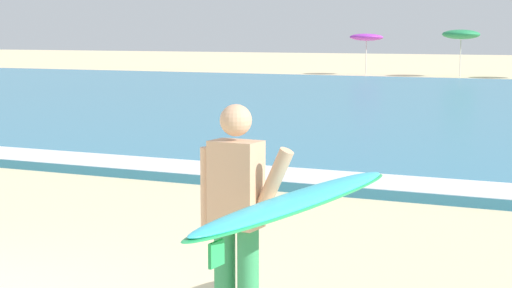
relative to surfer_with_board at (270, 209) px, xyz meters
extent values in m
cube|color=teal|center=(-2.66, 19.58, -0.97)|extent=(120.00, 28.00, 0.14)
cube|color=white|center=(-2.66, 6.18, -0.89)|extent=(120.00, 1.18, 0.01)
cylinder|color=#338E56|center=(-0.35, 0.03, -0.60)|extent=(0.15, 0.15, 0.88)
cube|color=tan|center=(-0.26, 0.02, 0.14)|extent=(0.35, 0.24, 0.60)
sphere|color=tan|center=(-0.26, 0.02, 0.58)|extent=(0.22, 0.22, 0.22)
cylinder|color=tan|center=(-0.49, 0.03, 0.09)|extent=(0.10, 0.10, 0.58)
cylinder|color=tan|center=(0.01, 0.02, 0.16)|extent=(0.32, 0.12, 0.51)
ellipsoid|color=#33BCD6|center=(0.25, -0.02, 0.09)|extent=(0.47, 2.78, 0.15)
ellipsoid|color=green|center=(0.25, -0.02, 0.08)|extent=(0.50, 2.89, 0.11)
cube|color=green|center=(0.17, -1.12, -0.02)|extent=(0.03, 0.14, 0.14)
cylinder|color=beige|center=(-10.96, 37.27, -0.09)|extent=(0.05, 0.05, 1.89)
ellipsoid|color=purple|center=(-10.96, 37.27, 0.91)|extent=(1.73, 1.75, 0.44)
cylinder|color=beige|center=(-6.10, 37.27, -0.02)|extent=(0.05, 0.05, 2.02)
ellipsoid|color=#23844C|center=(-6.10, 37.27, 1.06)|extent=(1.85, 1.87, 0.55)
camera|label=1|loc=(2.24, -5.09, 1.18)|focal=59.25mm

